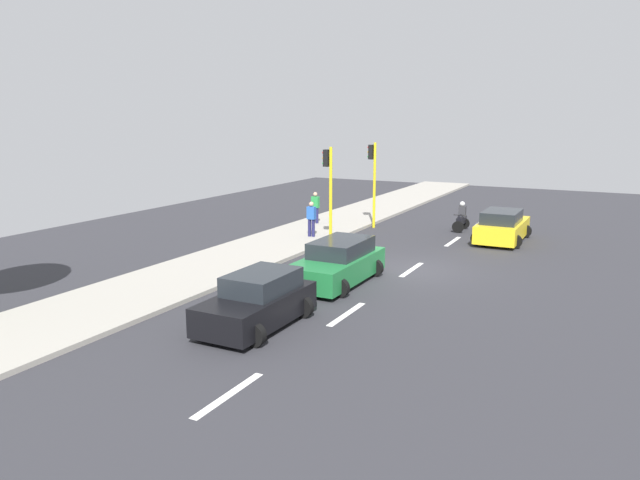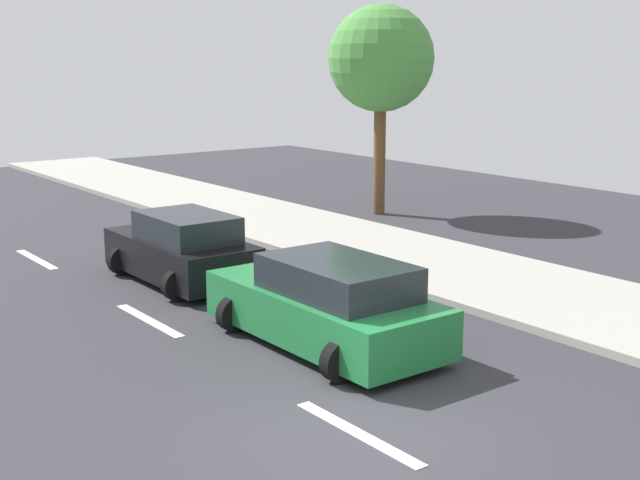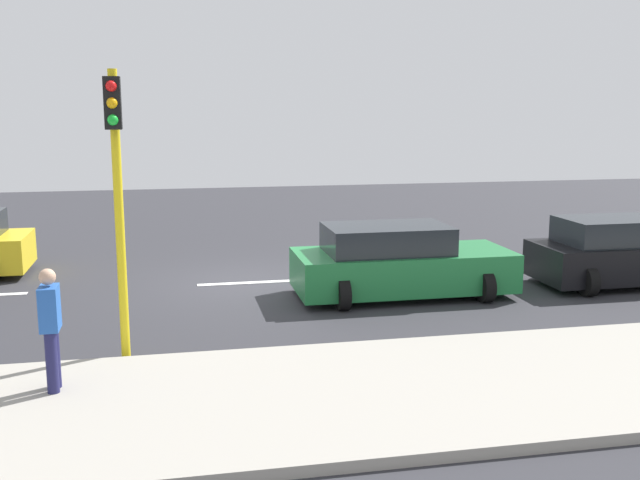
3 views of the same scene
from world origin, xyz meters
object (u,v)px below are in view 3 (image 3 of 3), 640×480
pedestrian_by_tree (51,326)px  car_black (619,254)px  car_green (399,263)px  traffic_light_midblock (117,176)px

pedestrian_by_tree → car_black: bearing=111.0°
car_green → pedestrian_by_tree: 7.71m
car_green → traffic_light_midblock: bearing=-60.5°
pedestrian_by_tree → car_green: bearing=125.2°
car_black → pedestrian_by_tree: (4.39, -11.42, 0.35)m
car_black → traffic_light_midblock: bearing=-74.0°
pedestrian_by_tree → traffic_light_midblock: bearing=147.6°
pedestrian_by_tree → traffic_light_midblock: traffic_light_midblock is taller
car_green → pedestrian_by_tree: size_ratio=2.69×
car_green → pedestrian_by_tree: bearing=-54.8°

